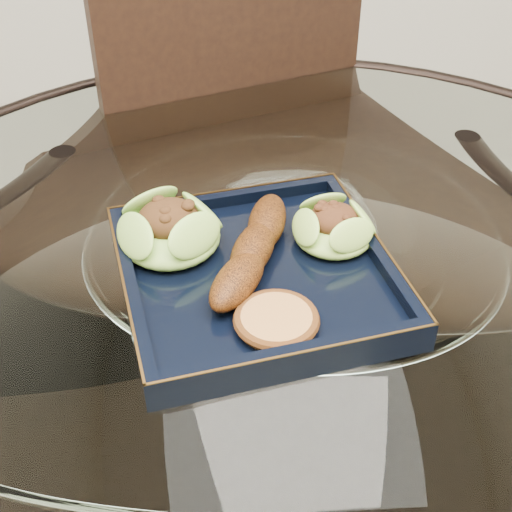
{
  "coord_description": "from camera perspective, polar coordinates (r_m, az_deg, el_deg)",
  "views": [
    {
      "loc": [
        -0.08,
        -0.58,
        1.25
      ],
      "look_at": [
        -0.04,
        -0.02,
        0.8
      ],
      "focal_mm": 50.0,
      "sensor_mm": 36.0,
      "label": 1
    }
  ],
  "objects": [
    {
      "name": "crumb_patty",
      "position": [
        0.66,
        1.64,
        -5.22
      ],
      "size": [
        0.09,
        0.09,
        0.01
      ],
      "primitive_type": "cylinder",
      "rotation": [
        0.0,
        0.0,
        0.29
      ],
      "color": "#BD813F",
      "rests_on": "navy_plate"
    },
    {
      "name": "dining_table",
      "position": [
        0.88,
        2.57,
        -9.44
      ],
      "size": [
        1.13,
        1.13,
        0.77
      ],
      "color": "white",
      "rests_on": "ground"
    },
    {
      "name": "lettuce_wrap_left",
      "position": [
        0.76,
        -6.89,
        1.9
      ],
      "size": [
        0.12,
        0.12,
        0.04
      ],
      "primitive_type": "ellipsoid",
      "rotation": [
        0.0,
        0.0,
        0.19
      ],
      "color": "#5B9C2D",
      "rests_on": "navy_plate"
    },
    {
      "name": "navy_plate",
      "position": [
        0.74,
        -0.0,
        -1.83
      ],
      "size": [
        0.32,
        0.32,
        0.02
      ],
      "primitive_type": "cube",
      "rotation": [
        0.0,
        0.0,
        0.2
      ],
      "color": "black",
      "rests_on": "dining_table"
    },
    {
      "name": "dining_chair",
      "position": [
        1.15,
        0.82,
        2.65
      ],
      "size": [
        0.57,
        0.57,
        1.03
      ],
      "rotation": [
        0.0,
        0.0,
        0.35
      ],
      "color": "black",
      "rests_on": "ground"
    },
    {
      "name": "lettuce_wrap_right",
      "position": [
        0.76,
        6.22,
        2.12
      ],
      "size": [
        0.1,
        0.1,
        0.03
      ],
      "primitive_type": "ellipsoid",
      "rotation": [
        0.0,
        0.0,
        -0.12
      ],
      "color": "#679E2D",
      "rests_on": "navy_plate"
    },
    {
      "name": "roasted_plantain",
      "position": [
        0.73,
        -0.24,
        0.55
      ],
      "size": [
        0.1,
        0.19,
        0.04
      ],
      "primitive_type": "ellipsoid",
      "rotation": [
        0.0,
        0.0,
        1.2
      ],
      "color": "#5D2B09",
      "rests_on": "navy_plate"
    }
  ]
}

